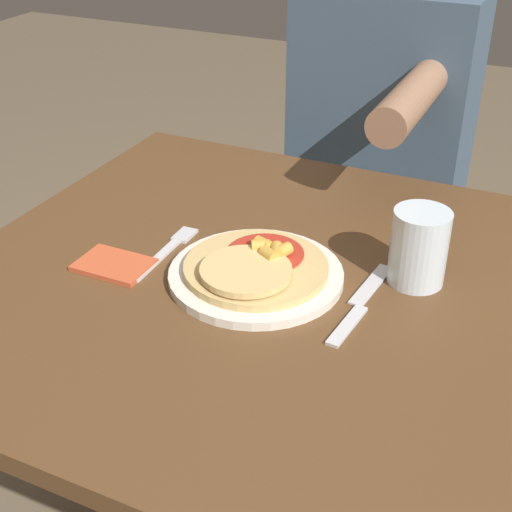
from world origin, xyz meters
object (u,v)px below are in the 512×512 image
at_px(plate, 256,275).
at_px(dining_table, 286,345).
at_px(fork, 168,249).
at_px(knife, 360,304).
at_px(drinking_glass, 419,247).
at_px(pizza, 255,266).
at_px(person_diner, 381,135).

bearing_deg(plate, dining_table, 14.63).
height_order(fork, knife, same).
height_order(knife, drinking_glass, drinking_glass).
xyz_separation_m(pizza, drinking_glass, (0.21, 0.10, 0.03)).
height_order(pizza, drinking_glass, drinking_glass).
bearing_deg(pizza, drinking_glass, 25.00).
xyz_separation_m(plate, person_diner, (-0.00, 0.66, -0.01)).
height_order(plate, pizza, pizza).
distance_m(pizza, fork, 0.17).
bearing_deg(dining_table, fork, 178.74).
bearing_deg(person_diner, knife, -76.19).
xyz_separation_m(fork, drinking_glass, (0.38, 0.08, 0.05)).
height_order(fork, person_diner, person_diner).
relative_size(fork, person_diner, 0.14).
bearing_deg(pizza, person_diner, 90.07).
distance_m(plate, knife, 0.16).
relative_size(dining_table, knife, 4.52).
distance_m(dining_table, pizza, 0.15).
xyz_separation_m(drinking_glass, person_diner, (-0.22, 0.56, -0.06)).
height_order(pizza, fork, pizza).
xyz_separation_m(dining_table, person_diner, (-0.05, 0.65, 0.11)).
relative_size(dining_table, fork, 5.71).
distance_m(drinking_glass, person_diner, 0.60).
bearing_deg(drinking_glass, knife, -118.80).
relative_size(fork, drinking_glass, 1.54).
relative_size(dining_table, plate, 3.85).
xyz_separation_m(fork, knife, (0.32, -0.02, 0.00)).
relative_size(plate, pizza, 1.21).
bearing_deg(plate, drinking_glass, 24.04).
height_order(plate, drinking_glass, drinking_glass).
bearing_deg(pizza, fork, 172.78).
relative_size(plate, fork, 1.48).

